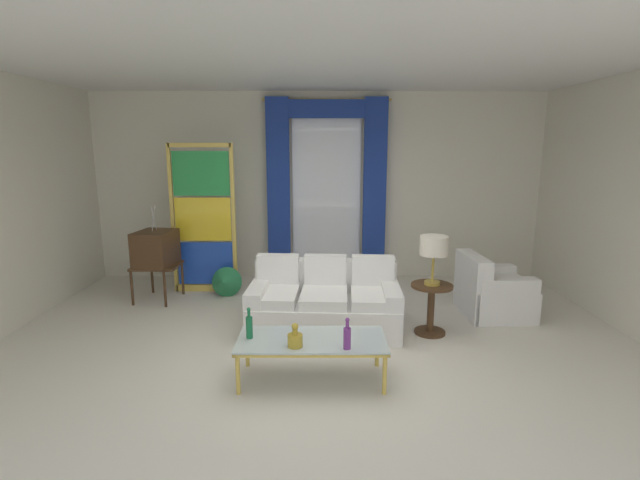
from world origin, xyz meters
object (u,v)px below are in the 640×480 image
object	(u,v)px
bottle_blue_decanter	(296,339)
bottle_amber_squat	(250,326)
stained_glass_divider	(204,222)
round_side_table	(432,304)
table_lamp_brass	(434,248)
bottle_crystal_tall	(348,337)
vintage_tv	(156,250)
armchair_white	(491,294)
peacock_figurine	(226,283)
coffee_table	(312,342)
couch_white_long	(325,303)

from	to	relation	value
bottle_blue_decanter	bottle_amber_squat	world-z (taller)	bottle_amber_squat
bottle_amber_squat	stained_glass_divider	world-z (taller)	stained_glass_divider
round_side_table	table_lamp_brass	size ratio (longest dim) A/B	1.04
bottle_crystal_tall	table_lamp_brass	distance (m)	1.76
bottle_blue_decanter	bottle_amber_squat	size ratio (longest dim) A/B	0.74
bottle_amber_squat	table_lamp_brass	distance (m)	2.28
vintage_tv	table_lamp_brass	distance (m)	3.81
armchair_white	peacock_figurine	distance (m)	3.64
bottle_amber_squat	stained_glass_divider	distance (m)	2.95
coffee_table	bottle_crystal_tall	xyz separation A→B (m)	(0.32, -0.22, 0.15)
table_lamp_brass	bottle_crystal_tall	bearing A→B (deg)	-128.65
vintage_tv	table_lamp_brass	world-z (taller)	vintage_tv
bottle_crystal_tall	stained_glass_divider	world-z (taller)	stained_glass_divider
vintage_tv	armchair_white	xyz separation A→B (m)	(4.51, -0.61, -0.44)
coffee_table	round_side_table	world-z (taller)	round_side_table
bottle_amber_squat	peacock_figurine	bearing A→B (deg)	106.59
couch_white_long	round_side_table	bearing A→B (deg)	-8.05
bottle_crystal_tall	peacock_figurine	world-z (taller)	bottle_crystal_tall
bottle_blue_decanter	bottle_crystal_tall	world-z (taller)	bottle_crystal_tall
round_side_table	armchair_white	bearing A→B (deg)	33.49
table_lamp_brass	round_side_table	bearing A→B (deg)	0.00
couch_white_long	bottle_crystal_tall	bearing A→B (deg)	-83.02
coffee_table	bottle_blue_decanter	bearing A→B (deg)	-129.56
coffee_table	table_lamp_brass	size ratio (longest dim) A/B	2.41
bottle_crystal_tall	peacock_figurine	xyz separation A→B (m)	(-1.60, 2.61, -0.30)
round_side_table	table_lamp_brass	bearing A→B (deg)	0.00
vintage_tv	armchair_white	distance (m)	4.58
couch_white_long	bottle_amber_squat	distance (m)	1.46
couch_white_long	bottle_amber_squat	world-z (taller)	couch_white_long
armchair_white	stained_glass_divider	xyz separation A→B (m)	(-3.92, 1.01, 0.77)
bottle_amber_squat	couch_white_long	bearing A→B (deg)	60.53
stained_glass_divider	peacock_figurine	distance (m)	0.96
couch_white_long	bottle_blue_decanter	xyz separation A→B (m)	(-0.28, -1.45, 0.18)
couch_white_long	stained_glass_divider	world-z (taller)	stained_glass_divider
peacock_figurine	bottle_blue_decanter	bearing A→B (deg)	-66.00
stained_glass_divider	table_lamp_brass	xyz separation A→B (m)	(3.01, -1.61, -0.03)
bottle_amber_squat	peacock_figurine	xyz separation A→B (m)	(-0.71, 2.38, -0.31)
bottle_amber_squat	armchair_white	bearing A→B (deg)	30.56
peacock_figurine	round_side_table	xyz separation A→B (m)	(2.66, -1.30, 0.14)
round_side_table	stained_glass_divider	bearing A→B (deg)	151.82
bottle_blue_decanter	armchair_white	bearing A→B (deg)	37.72
couch_white_long	bottle_blue_decanter	size ratio (longest dim) A/B	8.21
round_side_table	table_lamp_brass	distance (m)	0.67
stained_glass_divider	peacock_figurine	size ratio (longest dim) A/B	3.67
bottle_amber_squat	vintage_tv	xyz separation A→B (m)	(-1.65, 2.30, 0.20)
armchair_white	round_side_table	xyz separation A→B (m)	(-0.91, -0.61, 0.07)
vintage_tv	table_lamp_brass	xyz separation A→B (m)	(3.60, -1.22, 0.30)
bottle_crystal_tall	stained_glass_divider	distance (m)	3.56
couch_white_long	peacock_figurine	bearing A→B (deg)	141.69
couch_white_long	vintage_tv	xyz separation A→B (m)	(-2.36, 1.04, 0.42)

